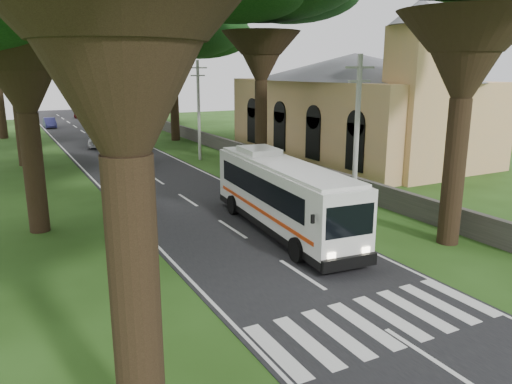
# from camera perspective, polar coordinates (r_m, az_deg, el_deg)

# --- Properties ---
(ground) EXTENTS (140.00, 140.00, 0.00)m
(ground) POSITION_cam_1_polar(r_m,az_deg,el_deg) (17.11, 8.96, -11.70)
(ground) COLOR #214012
(ground) RESTS_ON ground
(road) EXTENTS (8.00, 120.00, 0.04)m
(road) POSITION_cam_1_polar(r_m,az_deg,el_deg) (39.12, -13.38, 2.75)
(road) COLOR black
(road) RESTS_ON ground
(crosswalk) EXTENTS (8.00, 3.00, 0.01)m
(crosswalk) POSITION_cam_1_polar(r_m,az_deg,el_deg) (15.74, 13.43, -14.34)
(crosswalk) COLOR silver
(crosswalk) RESTS_ON ground
(property_wall) EXTENTS (0.35, 50.00, 1.20)m
(property_wall) POSITION_cam_1_polar(r_m,az_deg,el_deg) (41.22, -0.86, 4.52)
(property_wall) COLOR #383533
(property_wall) RESTS_ON ground
(church) EXTENTS (14.00, 24.00, 11.60)m
(church) POSITION_cam_1_polar(r_m,az_deg,el_deg) (43.50, 11.28, 10.46)
(church) COLOR tan
(church) RESTS_ON ground
(pole_near) EXTENTS (1.60, 0.24, 8.00)m
(pole_near) POSITION_cam_1_polar(r_m,az_deg,el_deg) (23.78, 11.41, 5.99)
(pole_near) COLOR gray
(pole_near) RESTS_ON ground
(pole_mid) EXTENTS (1.60, 0.24, 8.00)m
(pole_mid) POSITION_cam_1_polar(r_m,az_deg,el_deg) (41.18, -6.57, 9.44)
(pole_mid) COLOR gray
(pole_mid) RESTS_ON ground
(pole_far) EXTENTS (1.60, 0.24, 8.00)m
(pole_far) POSITION_cam_1_polar(r_m,az_deg,el_deg) (60.22, -13.65, 10.55)
(pole_far) COLOR gray
(pole_far) RESTS_ON ground
(tree_l_midb) EXTENTS (14.10, 14.10, 13.59)m
(tree_l_midb) POSITION_cam_1_polar(r_m,az_deg,el_deg) (42.41, -26.34, 16.81)
(tree_l_midb) COLOR black
(tree_l_midb) RESTS_ON ground
(tree_r_midb) EXTENTS (15.43, 15.43, 14.60)m
(tree_r_midb) POSITION_cam_1_polar(r_m,az_deg,el_deg) (53.16, -9.64, 17.95)
(tree_r_midb) COLOR black
(tree_r_midb) RESTS_ON ground
(tree_r_far) EXTENTS (14.67, 14.67, 15.32)m
(tree_r_far) POSITION_cam_1_polar(r_m,az_deg,el_deg) (70.72, -13.70, 17.41)
(tree_r_far) COLOR black
(tree_r_far) RESTS_ON ground
(coach_bus) EXTENTS (3.29, 11.18, 3.25)m
(coach_bus) POSITION_cam_1_polar(r_m,az_deg,el_deg) (22.86, 3.02, -0.28)
(coach_bus) COLOR silver
(coach_bus) RESTS_ON ground
(distant_car_a) EXTENTS (2.25, 4.07, 1.31)m
(distant_car_a) POSITION_cam_1_polar(r_m,az_deg,el_deg) (50.27, -17.77, 5.67)
(distant_car_a) COLOR silver
(distant_car_a) RESTS_ON road
(distant_car_b) EXTENTS (1.33, 3.82, 1.26)m
(distant_car_b) POSITION_cam_1_polar(r_m,az_deg,el_deg) (69.00, -22.52, 7.33)
(distant_car_b) COLOR navy
(distant_car_b) RESTS_ON road
(distant_car_c) EXTENTS (3.25, 5.09, 1.37)m
(distant_car_c) POSITION_cam_1_polar(r_m,az_deg,el_deg) (79.40, -18.91, 8.42)
(distant_car_c) COLOR maroon
(distant_car_c) RESTS_ON road
(pedestrian) EXTENTS (0.45, 0.67, 1.83)m
(pedestrian) POSITION_cam_1_polar(r_m,az_deg,el_deg) (22.01, -15.81, -3.62)
(pedestrian) COLOR black
(pedestrian) RESTS_ON ground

